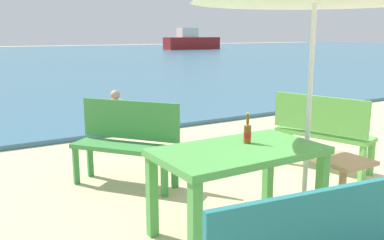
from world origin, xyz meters
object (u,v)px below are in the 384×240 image
object	(u,v)px
swimmer_person	(115,102)
side_table_wood	(343,178)
picnic_table_green	(239,161)
bench_green_left	(322,128)
beer_bottle_amber	(247,133)
bench_green_right	(127,138)
boat_fishing_trawler	(191,42)

from	to	relation	value
swimmer_person	side_table_wood	bearing A→B (deg)	-91.01
picnic_table_green	swimmer_person	bearing A→B (deg)	78.47
bench_green_left	side_table_wood	bearing A→B (deg)	-129.55
picnic_table_green	side_table_wood	xyz separation A→B (m)	(1.09, -0.20, -0.30)
side_table_wood	beer_bottle_amber	bearing A→B (deg)	163.01
picnic_table_green	bench_green_left	xyz separation A→B (m)	(1.94, 0.83, -0.11)
bench_green_right	boat_fishing_trawler	bearing A→B (deg)	57.53
picnic_table_green	boat_fishing_trawler	bearing A→B (deg)	59.13
beer_bottle_amber	bench_green_right	xyz separation A→B (m)	(-0.48, 1.53, -0.31)
bench_green_right	beer_bottle_amber	bearing A→B (deg)	-72.64
picnic_table_green	beer_bottle_amber	distance (m)	0.27
swimmer_person	boat_fishing_trawler	size ratio (longest dim) A/B	0.07
side_table_wood	swimmer_person	distance (m)	6.08
boat_fishing_trawler	side_table_wood	bearing A→B (deg)	-119.39
side_table_wood	boat_fishing_trawler	world-z (taller)	boat_fishing_trawler
beer_bottle_amber	bench_green_left	distance (m)	1.95
picnic_table_green	bench_green_right	size ratio (longest dim) A/B	1.20
beer_bottle_amber	side_table_wood	xyz separation A→B (m)	(0.93, -0.29, -0.50)
beer_bottle_amber	bench_green_right	distance (m)	1.64
bench_green_right	swimmer_person	xyz separation A→B (m)	(1.52, 4.26, -0.30)
beer_bottle_amber	side_table_wood	world-z (taller)	beer_bottle_amber
bench_green_left	bench_green_right	distance (m)	2.39
swimmer_person	bench_green_right	bearing A→B (deg)	-109.63
bench_green_left	swimmer_person	xyz separation A→B (m)	(-0.74, 5.05, -0.30)
bench_green_left	swimmer_person	size ratio (longest dim) A/B	3.06
side_table_wood	bench_green_right	world-z (taller)	bench_green_right
beer_bottle_amber	swimmer_person	bearing A→B (deg)	79.82
picnic_table_green	bench_green_right	world-z (taller)	bench_green_right
side_table_wood	boat_fishing_trawler	distance (m)	40.34
beer_bottle_amber	bench_green_left	bearing A→B (deg)	22.49
bench_green_left	bench_green_right	xyz separation A→B (m)	(-2.26, 0.80, 0.00)
picnic_table_green	boat_fishing_trawler	distance (m)	40.72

